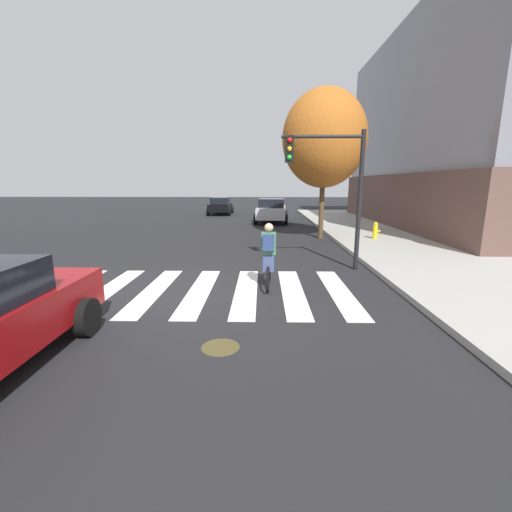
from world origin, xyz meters
The scene contains 9 objects.
ground_plane centered at (0.00, 0.00, 0.00)m, with size 120.00×120.00×0.00m, color black.
crosswalk_stripes centered at (-0.04, 0.00, 0.01)m, with size 8.74×3.87×0.01m.
manhole_cover centered at (1.44, -2.99, 0.00)m, with size 0.64×0.64×0.01m, color #473D1E.
sedan_mid centered at (2.76, 15.60, 0.84)m, with size 2.45×4.84×1.63m.
sedan_far centered at (-1.56, 21.72, 0.76)m, with size 2.01×4.27×1.47m.
cyclist centered at (2.29, 0.32, 0.84)m, with size 0.37×1.71×1.69m.
traffic_light_near centered at (4.24, 2.27, 2.86)m, with size 2.47×0.28×4.20m.
fire_hydrant centered at (7.35, 7.49, 0.53)m, with size 0.33×0.22×0.78m.
street_tree_near centered at (4.99, 8.44, 4.69)m, with size 3.90×3.90×6.94m.
Camera 1 is at (2.12, -8.14, 2.66)m, focal length 23.72 mm.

